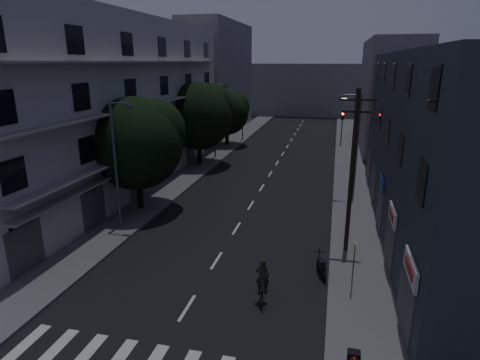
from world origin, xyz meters
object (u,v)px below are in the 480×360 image
at_px(utility_pole, 352,170).
at_px(cyclist, 262,288).
at_px(bus_stop_sign, 354,259).
at_px(motorcycle, 321,267).

relative_size(utility_pole, cyclist, 4.21).
relative_size(bus_stop_sign, motorcycle, 1.41).
distance_m(motorcycle, cyclist, 3.92).
bearing_deg(motorcycle, cyclist, -144.84).
xyz_separation_m(utility_pole, motorcycle, (-1.23, -2.91, -4.41)).
xyz_separation_m(motorcycle, cyclist, (-2.49, -3.01, 0.26)).
height_order(motorcycle, cyclist, cyclist).
relative_size(bus_stop_sign, cyclist, 1.18).
xyz_separation_m(bus_stop_sign, motorcycle, (-1.43, 1.56, -1.43)).
height_order(utility_pole, bus_stop_sign, utility_pole).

